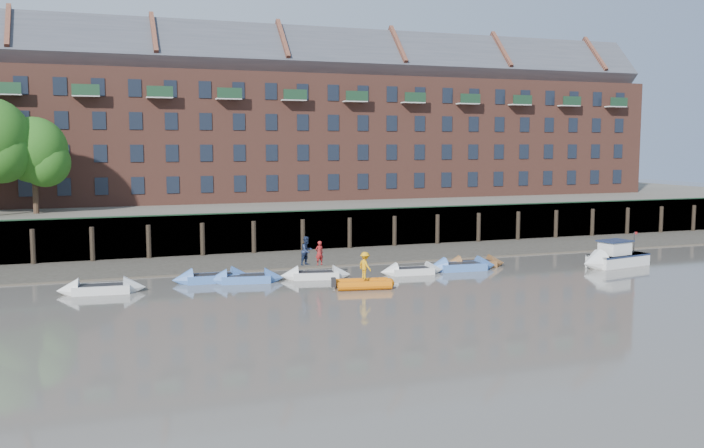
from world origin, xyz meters
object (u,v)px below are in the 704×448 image
rowboat_4 (412,271)px  motor_launch (609,258)px  rowboat_1 (212,278)px  person_rib_crew (365,265)px  rowboat_2 (246,279)px  rowboat_6 (474,264)px  rowboat_0 (102,289)px  person_rower_a (319,253)px  rib_tender (366,284)px  rowboat_3 (316,275)px  rowboat_5 (462,267)px  person_rower_b (307,251)px

rowboat_4 → motor_launch: size_ratio=0.74×
rowboat_1 → person_rib_crew: bearing=-30.9°
motor_launch → rowboat_1: bearing=-19.0°
rowboat_2 → rowboat_6: (16.34, 0.30, -0.01)m
rowboat_0 → person_rower_a: 13.39m
rowboat_0 → rib_tender: rowboat_0 is taller
motor_launch → person_rib_crew: bearing=-7.0°
rowboat_4 → rowboat_6: 5.43m
rowboat_6 → person_rib_crew: bearing=-148.7°
person_rower_a → rowboat_1: bearing=-22.4°
rowboat_4 → rowboat_3: bearing=179.8°
rowboat_5 → person_rower_a: bearing=-177.5°
rib_tender → person_rower_a: (-1.65, 3.99, 1.40)m
motor_launch → person_rower_a: person_rower_a is taller
rowboat_5 → person_rib_crew: (-8.50, -3.68, 1.13)m
rowboat_3 → rowboat_6: (11.84, 0.51, -0.00)m
rowboat_1 → motor_launch: size_ratio=0.83×
rowboat_4 → person_rower_a: person_rower_a is taller
rowboat_3 → person_rower_a: bearing=-11.4°
rowboat_6 → person_rib_crew: (-9.98, -4.56, 1.16)m
rowboat_6 → motor_launch: bearing=-12.7°
rowboat_2 → person_rib_crew: person_rib_crew is taller
rowboat_2 → person_rower_b: size_ratio=2.61×
rowboat_3 → rib_tender: 4.50m
person_rower_b → rowboat_4: bearing=-37.0°
rowboat_0 → rowboat_3: (13.09, 0.26, -0.02)m
rowboat_4 → rib_tender: 5.80m
rowboat_6 → person_rib_crew: 11.03m
rowboat_6 → motor_launch: 9.50m
rowboat_2 → rowboat_5: size_ratio=0.96×
rowboat_3 → person_rib_crew: size_ratio=2.89×
rowboat_3 → rowboat_6: bearing=14.0°
rowboat_0 → rowboat_2: bearing=8.2°
motor_launch → person_rower_b: person_rower_b is taller
rowboat_0 → rowboat_6: bearing=6.9°
rowboat_0 → rowboat_6: rowboat_0 is taller
rib_tender → rowboat_1: bearing=158.3°
rowboat_0 → person_rib_crew: (14.95, -3.79, 1.13)m
person_rower_b → person_rib_crew: person_rower_b is taller
rowboat_2 → rowboat_4: bearing=5.0°
motor_launch → rowboat_3: bearing=-18.5°
rowboat_1 → person_rower_b: person_rower_b is taller
rowboat_2 → person_rib_crew: size_ratio=2.99×
rowboat_3 → person_rower_b: (-0.54, 0.14, 1.58)m
rowboat_0 → rowboat_6: size_ratio=1.09×
motor_launch → rowboat_0: bearing=-15.3°
rowboat_2 → person_rower_b: person_rower_b is taller
rowboat_2 → person_rower_a: (4.73, -0.31, 1.43)m
rowboat_2 → person_rower_a: size_ratio=3.11×
rowboat_2 → rowboat_6: 16.34m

